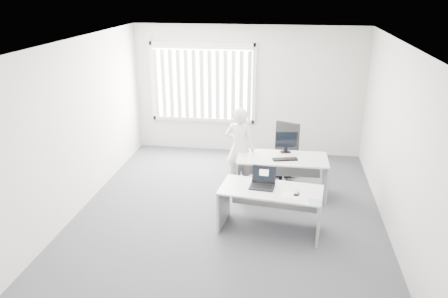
# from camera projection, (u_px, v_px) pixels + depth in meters

# --- Properties ---
(ground) EXTENTS (6.00, 6.00, 0.00)m
(ground) POSITION_uv_depth(u_px,v_px,m) (228.00, 214.00, 7.24)
(ground) COLOR #5C5B63
(ground) RESTS_ON ground
(wall_back) EXTENTS (5.00, 0.02, 2.80)m
(wall_back) POSITION_uv_depth(u_px,v_px,m) (248.00, 91.00, 9.52)
(wall_back) COLOR beige
(wall_back) RESTS_ON ground
(wall_front) EXTENTS (5.00, 0.02, 2.80)m
(wall_front) POSITION_uv_depth(u_px,v_px,m) (183.00, 240.00, 3.97)
(wall_front) COLOR beige
(wall_front) RESTS_ON ground
(wall_left) EXTENTS (0.02, 6.00, 2.80)m
(wall_left) POSITION_uv_depth(u_px,v_px,m) (77.00, 127.00, 7.09)
(wall_left) COLOR beige
(wall_left) RESTS_ON ground
(wall_right) EXTENTS (0.02, 6.00, 2.80)m
(wall_right) POSITION_uv_depth(u_px,v_px,m) (397.00, 143.00, 6.40)
(wall_right) COLOR beige
(wall_right) RESTS_ON ground
(ceiling) EXTENTS (5.00, 6.00, 0.02)m
(ceiling) POSITION_uv_depth(u_px,v_px,m) (229.00, 42.00, 6.25)
(ceiling) COLOR white
(ceiling) RESTS_ON wall_back
(window) EXTENTS (2.32, 0.06, 1.76)m
(window) POSITION_uv_depth(u_px,v_px,m) (202.00, 83.00, 9.57)
(window) COLOR silver
(window) RESTS_ON wall_back
(blinds) EXTENTS (2.20, 0.10, 1.50)m
(blinds) POSITION_uv_depth(u_px,v_px,m) (202.00, 85.00, 9.52)
(blinds) COLOR white
(blinds) RESTS_ON wall_back
(desk_near) EXTENTS (1.60, 0.89, 0.70)m
(desk_near) POSITION_uv_depth(u_px,v_px,m) (271.00, 201.00, 6.63)
(desk_near) COLOR silver
(desk_near) RESTS_ON ground
(desk_far) EXTENTS (1.59, 0.77, 0.72)m
(desk_far) POSITION_uv_depth(u_px,v_px,m) (282.00, 168.00, 7.76)
(desk_far) COLOR silver
(desk_far) RESTS_ON ground
(office_chair) EXTENTS (0.85, 0.85, 1.13)m
(office_chair) POSITION_uv_depth(u_px,v_px,m) (282.00, 163.00, 8.39)
(office_chair) COLOR black
(office_chair) RESTS_ON ground
(person) EXTENTS (0.64, 0.50, 1.54)m
(person) POSITION_uv_depth(u_px,v_px,m) (240.00, 148.00, 7.99)
(person) COLOR silver
(person) RESTS_ON ground
(laptop) EXTENTS (0.40, 0.36, 0.29)m
(laptop) POSITION_uv_depth(u_px,v_px,m) (262.00, 179.00, 6.56)
(laptop) COLOR black
(laptop) RESTS_ON desk_near
(paper_sheet) EXTENTS (0.36, 0.30, 0.00)m
(paper_sheet) POSITION_uv_depth(u_px,v_px,m) (292.00, 195.00, 6.37)
(paper_sheet) COLOR white
(paper_sheet) RESTS_ON desk_near
(mouse) EXTENTS (0.08, 0.12, 0.04)m
(mouse) POSITION_uv_depth(u_px,v_px,m) (297.00, 193.00, 6.38)
(mouse) COLOR silver
(mouse) RESTS_ON paper_sheet
(booklet) EXTENTS (0.18, 0.24, 0.01)m
(booklet) POSITION_uv_depth(u_px,v_px,m) (314.00, 203.00, 6.14)
(booklet) COLOR white
(booklet) RESTS_ON desk_near
(keyboard) EXTENTS (0.46, 0.24, 0.02)m
(keyboard) POSITION_uv_depth(u_px,v_px,m) (285.00, 159.00, 7.58)
(keyboard) COLOR black
(keyboard) RESTS_ON desk_far
(monitor) EXTENTS (0.41, 0.18, 0.40)m
(monitor) POSITION_uv_depth(u_px,v_px,m) (286.00, 142.00, 7.86)
(monitor) COLOR black
(monitor) RESTS_ON desk_far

